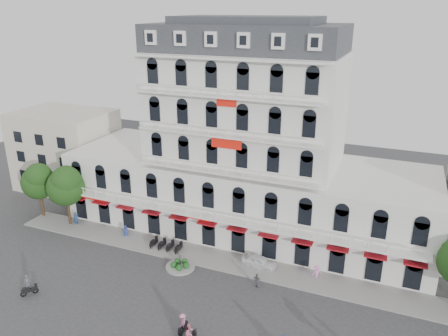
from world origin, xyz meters
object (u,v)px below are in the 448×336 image
at_px(parked_car, 259,261).
at_px(rider_center, 183,323).
at_px(rider_west, 28,286).
at_px(rider_southwest, 190,334).

bearing_deg(parked_car, rider_center, 172.55).
bearing_deg(rider_west, rider_center, -47.92).
height_order(parked_car, rider_center, rider_center).
bearing_deg(parked_car, rider_west, 130.24).
relative_size(rider_west, rider_center, 1.13).
bearing_deg(rider_southwest, rider_center, 57.17).
relative_size(parked_car, rider_center, 1.90).
distance_m(parked_car, rider_southwest, 13.61).
bearing_deg(parked_car, rider_southwest, 178.54).
bearing_deg(rider_southwest, rider_west, 98.73).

